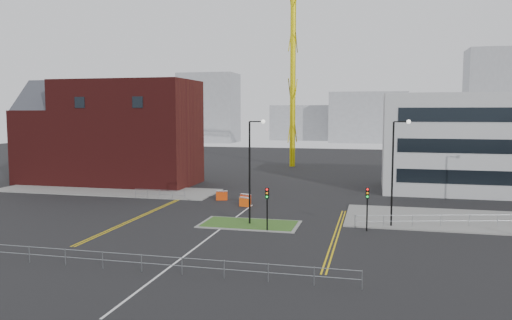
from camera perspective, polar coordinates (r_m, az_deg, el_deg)
The scene contains 27 objects.
ground at distance 37.11m, azimuth -6.86°, elevation -9.88°, with size 200.00×200.00×0.00m, color black.
pavement_left at distance 65.08m, azimuth -16.70°, elevation -3.33°, with size 28.00×8.00×0.12m, color slate.
pavement_right at distance 49.41m, azimuth 24.41°, elevation -6.37°, with size 24.00×10.00×0.12m, color slate.
island_kerb at distance 43.93m, azimuth -0.73°, elevation -7.34°, with size 8.60×4.60×0.08m, color slate.
grass_island at distance 43.93m, azimuth -0.73°, elevation -7.32°, with size 8.00×4.00×0.12m, color #2A4D19.
brick_building at distance 71.09m, azimuth -16.50°, elevation 2.91°, with size 24.20×10.07×14.24m.
office_block at distance 66.96m, azimuth 25.10°, elevation 1.74°, with size 25.00×12.20×12.00m.
tower_crane at distance 90.28m, azimuth 7.94°, elevation 16.74°, with size 52.94×4.73×39.86m.
streetlamp_island at distance 43.00m, azimuth -0.46°, elevation -0.36°, with size 1.46×0.36×9.18m.
streetlamp_right_near at distance 43.76m, azimuth 15.63°, elevation -0.47°, with size 1.46×0.36×9.18m.
traffic_light_island at distance 41.05m, azimuth 1.29°, elevation -4.66°, with size 0.28×0.33×3.65m.
traffic_light_right at distance 42.12m, azimuth 12.61°, elevation -4.53°, with size 0.28×0.33×3.65m.
railing_front at distance 31.56m, azimuth -10.75°, elevation -11.24°, with size 24.05×0.05×1.10m.
railing_left at distance 57.36m, azimuth -10.93°, elevation -3.68°, with size 6.05×0.05×1.10m.
railing_right at distance 46.59m, azimuth 23.20°, elevation -6.12°, with size 19.05×5.05×1.10m.
centre_line at distance 38.92m, azimuth -5.83°, elevation -9.12°, with size 0.15×30.00×0.01m, color silver.
yellow_left_a at distance 49.54m, azimuth -12.64°, elevation -6.04°, with size 0.12×24.00×0.01m, color gold.
yellow_left_b at distance 49.41m, azimuth -12.33°, elevation -6.07°, with size 0.12×24.00×0.01m, color gold.
yellow_right_a at distance 40.83m, azimuth 8.93°, elevation -8.46°, with size 0.12×20.00×0.01m, color gold.
yellow_right_b at distance 40.80m, azimuth 9.36°, elevation -8.48°, with size 0.12×20.00×0.01m, color gold.
skyline_a at distance 162.25m, azimuth -5.41°, elevation 5.94°, with size 18.00×12.00×22.00m, color gray.
skyline_b at distance 163.53m, azimuth 12.67°, elevation 4.78°, with size 24.00×12.00×16.00m, color gray.
skyline_c at distance 161.84m, azimuth 25.25°, elevation 6.50°, with size 14.00×12.00×28.00m, color gray.
skyline_d at distance 174.76m, azimuth 6.78°, elevation 4.26°, with size 30.00×12.00×12.00m, color gray.
barrier_left at distance 54.08m, azimuth -1.20°, elevation -4.37°, with size 1.22×0.74×0.98m.
barrier_mid at distance 55.83m, azimuth -3.93°, elevation -4.02°, with size 1.31×0.70×1.05m.
barrier_right at distance 52.04m, azimuth -1.27°, elevation -4.75°, with size 1.23×0.69×0.99m.
Camera 1 is at (12.55, -33.50, 9.85)m, focal length 35.00 mm.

